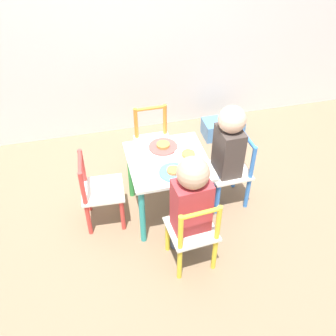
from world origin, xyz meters
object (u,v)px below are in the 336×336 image
at_px(chair_blue, 232,171).
at_px(plate_right, 188,155).
at_px(chair_orange, 153,144).
at_px(storage_bin, 223,128).
at_px(child_front, 190,200).
at_px(plate_back, 163,146).
at_px(chair_yellow, 193,234).
at_px(child_right, 226,148).
at_px(chair_red, 99,192).
at_px(kids_table, 168,170).
at_px(plate_front, 173,172).

height_order(chair_blue, plate_right, chair_blue).
bearing_deg(chair_blue, chair_orange, -135.98).
relative_size(chair_orange, storage_bin, 1.54).
xyz_separation_m(chair_orange, child_front, (0.03, -0.82, 0.21)).
distance_m(plate_right, storage_bin, 1.00).
bearing_deg(chair_blue, storage_bin, 161.33).
distance_m(child_front, plate_back, 0.51).
height_order(chair_orange, plate_right, chair_orange).
height_order(chair_yellow, chair_orange, same).
bearing_deg(child_right, chair_blue, 90.00).
xyz_separation_m(chair_red, storage_bin, (1.10, 0.72, -0.18)).
relative_size(chair_orange, child_right, 0.68).
distance_m(kids_table, chair_yellow, 0.45).
distance_m(chair_red, plate_back, 0.49).
height_order(chair_orange, child_front, child_front).
bearing_deg(chair_red, chair_yellow, -130.92).
xyz_separation_m(kids_table, storage_bin, (0.66, 0.75, -0.29)).
distance_m(kids_table, child_right, 0.39).
relative_size(kids_table, plate_front, 2.87).
distance_m(chair_orange, plate_back, 0.37).
xyz_separation_m(kids_table, plate_front, (-0.00, -0.13, 0.09)).
distance_m(chair_orange, chair_red, 0.60).
height_order(chair_red, storage_bin, chair_red).
distance_m(kids_table, plate_back, 0.16).
height_order(chair_yellow, plate_front, chair_yellow).
bearing_deg(plate_front, chair_red, 160.38).
height_order(plate_right, storage_bin, plate_right).
distance_m(chair_blue, chair_red, 0.88).
bearing_deg(plate_right, plate_back, 135.00).
relative_size(chair_yellow, chair_orange, 1.00).
height_order(plate_right, plate_back, same).
distance_m(plate_front, storage_bin, 1.17).
relative_size(kids_table, child_front, 0.65).
bearing_deg(plate_front, child_front, -83.23).
bearing_deg(plate_back, child_front, -86.64).
bearing_deg(chair_yellow, chair_orange, -92.29).
bearing_deg(plate_back, chair_red, -167.15).
height_order(kids_table, child_right, child_right).
bearing_deg(plate_right, plate_front, -135.00).
bearing_deg(plate_right, chair_orange, 106.18).
relative_size(chair_yellow, storage_bin, 1.54).
height_order(child_right, plate_right, child_right).
relative_size(plate_right, plate_back, 1.00).
height_order(chair_red, plate_front, chair_red).
height_order(chair_red, plate_right, chair_red).
height_order(chair_orange, chair_red, same).
relative_size(chair_red, storage_bin, 1.54).
height_order(plate_back, storage_bin, plate_back).
bearing_deg(chair_red, plate_right, -89.17).
bearing_deg(chair_blue, plate_back, -106.40).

